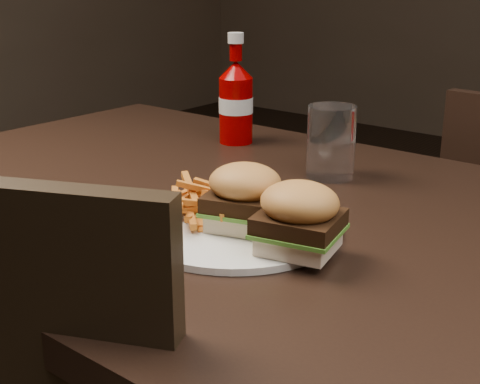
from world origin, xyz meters
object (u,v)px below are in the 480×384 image
Objects in this scene: dining_table at (216,207)px; ketchup_bottle at (236,112)px; tumbler at (331,144)px; plate at (235,227)px.

dining_table is 9.42× the size of ketchup_bottle.
tumbler is at bearing 64.93° from dining_table.
dining_table is 4.48× the size of plate.
tumbler is at bearing -16.46° from ketchup_bottle.
dining_table is 0.21m from tumbler.
dining_table is 0.32m from ketchup_bottle.
plate is (0.11, -0.09, 0.03)m from dining_table.
tumbler is at bearing 96.13° from plate.
dining_table is 0.15m from plate.
ketchup_bottle is (-0.29, 0.35, 0.06)m from plate.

